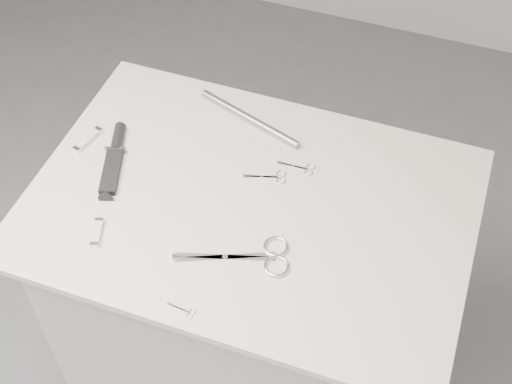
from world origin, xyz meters
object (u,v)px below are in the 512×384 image
(plinth, at_px, (251,310))
(pocket_knife_b, at_px, (97,233))
(tiny_scissors, at_px, (185,311))
(metal_rail, at_px, (249,118))
(embroidery_scissors_b, at_px, (301,168))
(sheathed_knife, at_px, (114,156))
(large_shears, at_px, (258,257))
(embroidery_scissors_a, at_px, (272,177))
(pocket_knife_a, at_px, (88,140))

(plinth, distance_m, pocket_knife_b, 0.59)
(tiny_scissors, xyz_separation_m, metal_rail, (-0.07, 0.56, 0.01))
(plinth, relative_size, pocket_knife_b, 11.76)
(embroidery_scissors_b, height_order, sheathed_knife, sheathed_knife)
(sheathed_knife, bearing_deg, pocket_knife_b, 178.86)
(large_shears, bearing_deg, pocket_knife_b, 169.49)
(embroidery_scissors_a, bearing_deg, pocket_knife_b, -154.43)
(pocket_knife_a, bearing_deg, tiny_scissors, -117.73)
(large_shears, xyz_separation_m, pocket_knife_a, (-0.51, 0.19, 0.00))
(plinth, bearing_deg, tiny_scissors, -94.99)
(large_shears, xyz_separation_m, pocket_knife_b, (-0.35, -0.06, 0.00))
(tiny_scissors, height_order, pocket_knife_a, pocket_knife_a)
(pocket_knife_a, bearing_deg, large_shears, -96.82)
(plinth, distance_m, pocket_knife_a, 0.65)
(embroidery_scissors_a, bearing_deg, pocket_knife_a, 167.50)
(pocket_knife_a, bearing_deg, embroidery_scissors_b, -66.78)
(sheathed_knife, relative_size, pocket_knife_b, 2.86)
(tiny_scissors, relative_size, sheathed_knife, 0.28)
(embroidery_scissors_b, bearing_deg, pocket_knife_b, -139.10)
(embroidery_scissors_b, bearing_deg, metal_rail, 145.58)
(embroidery_scissors_b, relative_size, pocket_knife_b, 1.18)
(plinth, height_order, tiny_scissors, tiny_scissors)
(large_shears, distance_m, embroidery_scissors_a, 0.23)
(embroidery_scissors_a, distance_m, sheathed_knife, 0.38)
(pocket_knife_a, bearing_deg, plinth, -83.04)
(plinth, relative_size, tiny_scissors, 14.63)
(embroidery_scissors_a, height_order, pocket_knife_a, pocket_knife_a)
(plinth, height_order, pocket_knife_b, pocket_knife_b)
(tiny_scissors, xyz_separation_m, sheathed_knife, (-0.32, 0.33, 0.01))
(embroidery_scissors_a, height_order, metal_rail, metal_rail)
(plinth, bearing_deg, large_shears, -63.76)
(embroidery_scissors_b, bearing_deg, large_shears, -94.08)
(plinth, xyz_separation_m, embroidery_scissors_b, (0.08, 0.14, 0.47))
(sheathed_knife, height_order, pocket_knife_b, sheathed_knife)
(sheathed_knife, bearing_deg, plinth, -111.76)
(tiny_scissors, bearing_deg, pocket_knife_b, 161.95)
(metal_rail, bearing_deg, plinth, -69.47)
(pocket_knife_a, distance_m, metal_rail, 0.40)
(pocket_knife_a, xyz_separation_m, pocket_knife_b, (0.16, -0.25, -0.00))
(pocket_knife_a, relative_size, pocket_knife_b, 1.21)
(large_shears, relative_size, sheathed_knife, 1.12)
(pocket_knife_b, relative_size, metal_rail, 0.25)
(pocket_knife_b, bearing_deg, metal_rail, -41.16)
(large_shears, height_order, embroidery_scissors_b, large_shears)
(plinth, bearing_deg, metal_rail, 110.53)
(embroidery_scissors_b, xyz_separation_m, sheathed_knife, (-0.43, -0.12, 0.01))
(metal_rail, bearing_deg, sheathed_knife, -138.76)
(embroidery_scissors_a, relative_size, pocket_knife_b, 1.31)
(large_shears, distance_m, pocket_knife_a, 0.54)
(plinth, relative_size, sheathed_knife, 4.11)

